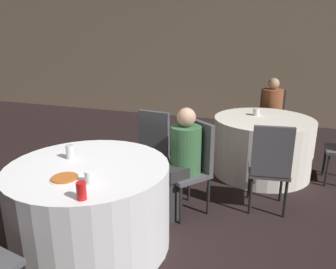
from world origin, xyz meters
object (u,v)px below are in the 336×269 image
object	(u,v)px
person_floral_shirt	(270,116)
chair_near_northeast	(194,160)
chair_far_south	(270,162)
person_green_jacket	(179,164)
pizza_plate_near	(65,178)
chair_near_north	(151,147)
chair_far_north	(271,114)
table_far	(262,146)
table_near	(91,205)
soda_can_silver	(70,152)
soda_can_red	(81,191)

from	to	relation	value
person_floral_shirt	chair_near_northeast	bearing A→B (deg)	75.94
chair_far_south	person_green_jacket	xyz separation A→B (m)	(-0.85, -0.33, -0.01)
pizza_plate_near	chair_near_north	bearing A→B (deg)	84.35
chair_far_north	chair_near_north	bearing A→B (deg)	62.24
table_far	pizza_plate_near	bearing A→B (deg)	-118.84
table_far	table_near	bearing A→B (deg)	-121.69
chair_near_north	soda_can_silver	distance (m)	1.09
table_near	person_floral_shirt	size ratio (longest dim) A/B	1.19
table_near	person_green_jacket	world-z (taller)	person_green_jacket
table_far	chair_near_north	xyz separation A→B (m)	(-1.17, -1.00, 0.19)
chair_far_north	pizza_plate_near	xyz separation A→B (m)	(-1.37, -3.43, 0.19)
chair_near_northeast	soda_can_silver	size ratio (longest dim) A/B	7.80
chair_near_north	chair_near_northeast	distance (m)	0.61
soda_can_red	table_near	bearing A→B (deg)	118.77
soda_can_silver	chair_far_south	bearing A→B (deg)	29.88
table_near	soda_can_red	size ratio (longest dim) A/B	11.13
person_green_jacket	soda_can_red	distance (m)	1.29
person_green_jacket	person_floral_shirt	size ratio (longest dim) A/B	0.97
chair_near_northeast	pizza_plate_near	size ratio (longest dim) A/B	4.21
chair_far_south	person_floral_shirt	size ratio (longest dim) A/B	0.83
person_floral_shirt	chair_far_north	bearing A→B (deg)	-90.00
chair_near_northeast	soda_can_silver	xyz separation A→B (m)	(-0.92, -0.76, 0.25)
person_green_jacket	soda_can_red	bearing A→B (deg)	115.12
table_near	chair_near_north	xyz separation A→B (m)	(0.12, 1.09, 0.19)
person_floral_shirt	soda_can_silver	xyz separation A→B (m)	(-1.58, -2.88, 0.23)
chair_near_northeast	person_green_jacket	size ratio (longest dim) A/B	0.86
person_floral_shirt	pizza_plate_near	xyz separation A→B (m)	(-1.36, -3.26, 0.18)
table_near	pizza_plate_near	size ratio (longest dim) A/B	6.00
chair_near_north	chair_near_northeast	world-z (taller)	same
table_near	chair_far_north	world-z (taller)	chair_far_north
table_near	chair_near_north	size ratio (longest dim) A/B	1.43
chair_near_north	soda_can_silver	bearing A→B (deg)	76.77
soda_can_silver	soda_can_red	bearing A→B (deg)	-49.63
table_near	chair_near_northeast	distance (m)	1.11
chair_far_north	person_floral_shirt	world-z (taller)	person_floral_shirt
soda_can_red	person_green_jacket	bearing A→B (deg)	76.52
table_far	soda_can_red	bearing A→B (deg)	-111.27
chair_far_north	chair_far_south	world-z (taller)	same
chair_near_north	person_green_jacket	xyz separation A→B (m)	(0.46, -0.37, -0.01)
table_near	chair_far_south	bearing A→B (deg)	36.29
table_near	person_floral_shirt	distance (m)	3.27
table_far	person_floral_shirt	size ratio (longest dim) A/B	1.11
soda_can_silver	person_floral_shirt	bearing A→B (deg)	61.35
chair_near_northeast	soda_can_red	distance (m)	1.45
table_near	soda_can_silver	distance (m)	0.50
chair_far_south	chair_near_northeast	bearing A→B (deg)	-172.89
table_near	soda_can_silver	xyz separation A→B (m)	(-0.23, 0.09, 0.43)
chair_far_north	pizza_plate_near	size ratio (longest dim) A/B	4.21
chair_near_north	person_floral_shirt	distance (m)	2.25
chair_far_north	person_green_jacket	xyz separation A→B (m)	(-0.78, -2.43, -0.01)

